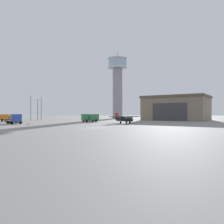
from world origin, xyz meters
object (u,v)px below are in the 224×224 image
truck_box_green (90,117)px  light_post_north (38,107)px  traffic_cone_near_left (28,124)px  airplane_black (124,119)px  light_post_west (41,106)px  truck_flatbed_blue (15,119)px  control_tower (118,81)px  light_post_centre (31,106)px  truck_box_orange (8,117)px

truck_box_green → light_post_north: light_post_north is taller
light_post_north → traffic_cone_near_left: size_ratio=13.94×
airplane_black → light_post_west: light_post_west is taller
airplane_black → truck_flatbed_blue: 31.80m
control_tower → truck_flatbed_blue: bearing=-115.8°
control_tower → truck_flatbed_blue: 72.08m
truck_flatbed_blue → light_post_north: bearing=146.7°
light_post_north → light_post_centre: bearing=179.2°
truck_box_orange → traffic_cone_near_left: truck_box_orange is taller
control_tower → truck_box_green: 53.76m
truck_box_orange → light_post_north: 11.49m
truck_box_green → traffic_cone_near_left: truck_box_green is taller
truck_box_orange → truck_box_green: bearing=-8.4°
light_post_west → light_post_north: light_post_west is taller
light_post_north → control_tower: bearing=49.5°
airplane_black → truck_flatbed_blue: bearing=-122.4°
truck_box_orange → truck_flatbed_blue: truck_flatbed_blue is taller
airplane_black → truck_flatbed_blue: airplane_black is taller
truck_box_orange → truck_flatbed_blue: (11.78, -19.60, -0.15)m
airplane_black → light_post_west: 44.00m
light_post_north → airplane_black: bearing=-32.0°
truck_box_green → light_post_centre: 27.93m
truck_box_green → light_post_west: light_post_west is taller
truck_flatbed_blue → traffic_cone_near_left: bearing=13.8°
truck_flatbed_blue → traffic_cone_near_left: size_ratio=11.09×
truck_box_orange → control_tower: bearing=48.2°
truck_flatbed_blue → light_post_north: (-2.14, 24.49, 4.01)m
light_post_west → traffic_cone_near_left: size_ratio=15.58×
airplane_black → light_post_north: size_ratio=1.03×
truck_flatbed_blue → light_post_centre: light_post_centre is taller
truck_flatbed_blue → light_post_north: 24.91m
light_post_north → truck_box_green: bearing=-26.5°
truck_box_orange → light_post_west: 14.84m
light_post_north → traffic_cone_near_left: light_post_north is taller
control_tower → light_post_north: 52.26m
control_tower → truck_box_green: bearing=-101.5°
truck_box_orange → truck_flatbed_blue: bearing=-56.3°
airplane_black → light_post_north: 39.99m
truck_box_orange → light_post_centre: bearing=38.4°
traffic_cone_near_left → truck_box_orange: bearing=126.0°
light_post_centre → traffic_cone_near_left: bearing=-70.0°
light_post_west → traffic_cone_near_left: light_post_west is taller
truck_box_green → light_post_west: bearing=-73.4°
control_tower → truck_box_green: control_tower is taller
light_post_west → traffic_cone_near_left: (8.35, -34.87, -5.62)m
truck_box_orange → traffic_cone_near_left: (17.38, -23.96, -1.19)m
truck_box_green → truck_flatbed_blue: (-20.27, -13.32, -0.22)m
light_post_west → light_post_north: bearing=-84.1°
traffic_cone_near_left → light_post_north: bearing=105.0°
traffic_cone_near_left → control_tower: bearing=69.8°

